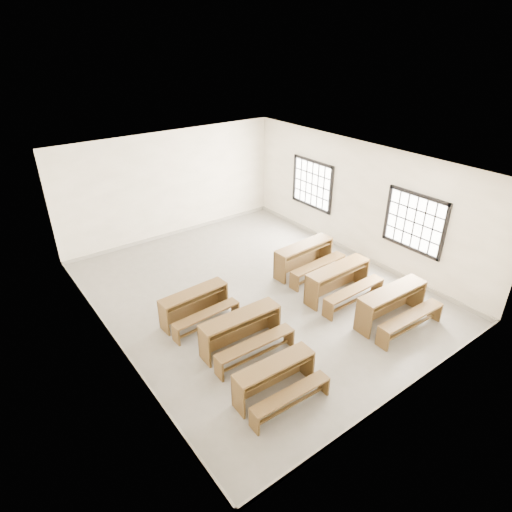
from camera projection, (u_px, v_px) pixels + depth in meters
room at (259, 210)px, 9.60m from camera, size 8.50×8.50×3.20m
desk_set_0 at (276, 378)px, 7.41m from camera, size 1.56×0.85×0.69m
desk_set_1 at (242, 330)px, 8.52m from camera, size 1.73×0.92×0.77m
desk_set_2 at (195, 304)px, 9.37m from camera, size 1.61×0.90×0.71m
desk_set_3 at (393, 304)px, 9.28m from camera, size 1.80×0.98×0.80m
desk_set_4 at (339, 280)px, 10.18m from camera, size 1.78×0.95×0.79m
desk_set_5 at (305, 256)px, 11.23m from camera, size 1.80×1.00×0.79m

